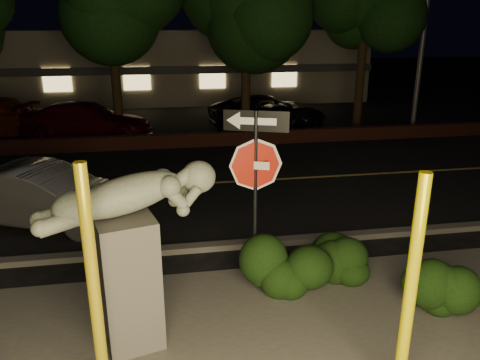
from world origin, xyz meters
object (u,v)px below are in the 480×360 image
object	(u,v)px
signpost	(256,165)
silver_sedan	(44,196)
sculpture	(129,241)
parked_car_dark	(268,112)
yellow_pole_right	(410,294)
parked_car_darkred	(88,121)
yellow_pole_left	(93,284)
parked_car_red	(5,116)

from	to	relation	value
signpost	silver_sedan	bearing A→B (deg)	161.26
sculpture	parked_car_dark	world-z (taller)	sculpture
yellow_pole_right	silver_sedan	size ratio (longest dim) A/B	0.70
parked_car_darkred	silver_sedan	bearing A→B (deg)	-167.71
sculpture	silver_sedan	size ratio (longest dim) A/B	0.62
yellow_pole_left	parked_car_red	size ratio (longest dim) A/B	0.59
sculpture	parked_car_darkred	distance (m)	13.19
yellow_pole_right	sculpture	bearing A→B (deg)	152.97
signpost	parked_car_dark	distance (m)	13.10
yellow_pole_right	signpost	distance (m)	3.15
parked_car_red	parked_car_darkred	world-z (taller)	parked_car_red
sculpture	signpost	bearing A→B (deg)	16.95
sculpture	parked_car_dark	size ratio (longest dim) A/B	0.51
sculpture	silver_sedan	distance (m)	5.14
sculpture	parked_car_darkred	size ratio (longest dim) A/B	0.52
sculpture	parked_car_darkred	bearing A→B (deg)	85.31
yellow_pole_right	parked_car_red	size ratio (longest dim) A/B	0.58
parked_car_darkred	parked_car_red	bearing A→B (deg)	84.40
yellow_pole_right	yellow_pole_left	bearing A→B (deg)	167.75
parked_car_dark	yellow_pole_right	bearing A→B (deg)	165.59
parked_car_darkred	signpost	bearing A→B (deg)	-148.79
silver_sedan	signpost	bearing A→B (deg)	-106.87
silver_sedan	parked_car_darkred	xyz separation A→B (m)	(-0.15, 8.38, 0.04)
sculpture	parked_car_darkred	world-z (taller)	sculpture
yellow_pole_right	sculpture	distance (m)	3.55
yellow_pole_left	parked_car_darkred	world-z (taller)	yellow_pole_left
silver_sedan	yellow_pole_right	bearing A→B (deg)	-116.89
sculpture	yellow_pole_left	bearing A→B (deg)	-128.64
signpost	silver_sedan	xyz separation A→B (m)	(-4.11, 3.37, -1.49)
yellow_pole_right	silver_sedan	bearing A→B (deg)	130.68
yellow_pole_left	yellow_pole_right	size ratio (longest dim) A/B	1.02
sculpture	parked_car_dark	xyz separation A→B (m)	(5.11, 13.84, -0.88)
yellow_pole_right	parked_car_darkred	bearing A→B (deg)	110.58
yellow_pole_right	signpost	bearing A→B (deg)	113.13
silver_sedan	parked_car_red	xyz separation A→B (m)	(-3.45, 9.38, 0.16)
parked_car_darkred	parked_car_dark	world-z (taller)	parked_car_darkred
sculpture	parked_car_dark	distance (m)	14.78
signpost	sculpture	distance (m)	2.37
parked_car_darkred	parked_car_dark	xyz separation A→B (m)	(7.42, 0.88, -0.02)
silver_sedan	parked_car_red	bearing A→B (deg)	42.64
parked_car_darkred	parked_car_dark	distance (m)	7.47
sculpture	parked_car_red	size ratio (longest dim) A/B	0.52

